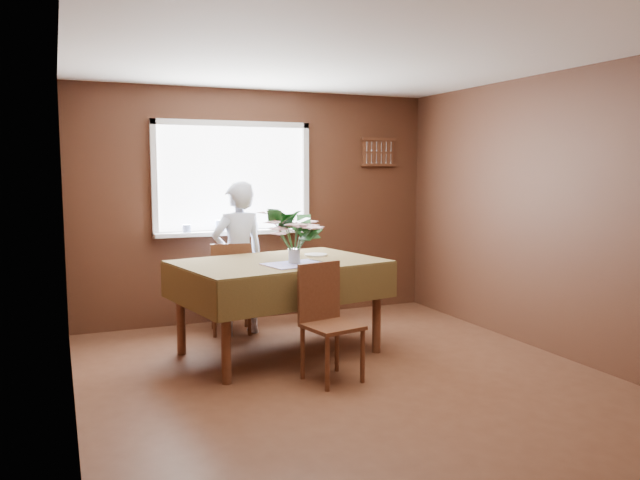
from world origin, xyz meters
name	(u,v)px	position (x,y,z in m)	size (l,w,h in m)	color
floor	(347,379)	(0.00, 0.00, 0.00)	(4.50, 4.50, 0.00)	#4B2819
ceiling	(349,55)	(0.00, 0.00, 2.50)	(4.50, 4.50, 0.00)	white
wall_back	(260,206)	(0.00, 2.25, 1.25)	(4.00, 4.00, 0.00)	brown
wall_front	(569,261)	(0.00, -2.25, 1.25)	(4.00, 4.00, 0.00)	brown
wall_left	(68,232)	(-2.00, 0.00, 1.25)	(4.50, 4.50, 0.00)	brown
wall_right	(550,214)	(2.00, 0.00, 1.25)	(4.50, 4.50, 0.00)	brown
window_assembly	(235,196)	(-0.29, 2.20, 1.36)	(1.72, 0.20, 1.22)	white
spoon_rack	(378,152)	(1.45, 2.22, 1.85)	(0.44, 0.05, 0.33)	#572F1C
dining_table	(279,272)	(-0.26, 0.87, 0.74)	(1.93, 1.50, 0.85)	#572F1C
chair_far	(231,284)	(-0.49, 1.68, 0.51)	(0.46, 0.46, 0.93)	#572F1C
chair_near	(326,316)	(-0.14, 0.09, 0.50)	(0.46, 0.46, 0.92)	#572F1C
seated_woman	(238,258)	(-0.41, 1.65, 0.77)	(0.56, 0.37, 1.53)	white
flower_bouquet	(294,230)	(-0.20, 0.65, 1.13)	(0.52, 0.52, 0.44)	white
side_plate	(316,255)	(0.16, 1.04, 0.85)	(0.21, 0.21, 0.01)	white
table_knife	(316,261)	(0.02, 0.67, 0.85)	(0.02, 0.22, 0.00)	silver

